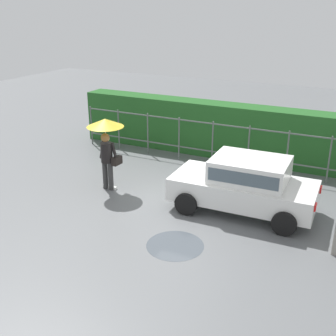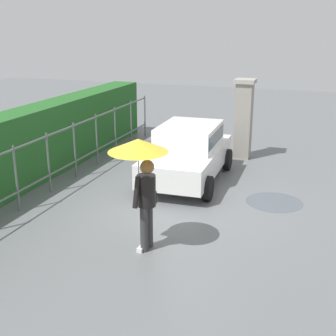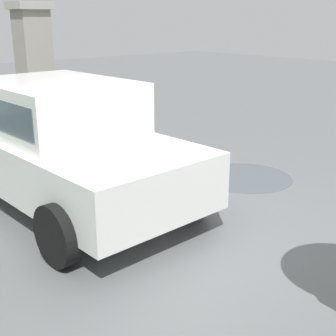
# 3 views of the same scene
# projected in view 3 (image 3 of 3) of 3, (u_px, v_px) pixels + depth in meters

# --- Properties ---
(ground_plane) EXTENTS (40.00, 40.00, 0.00)m
(ground_plane) POSITION_uv_depth(u_px,v_px,m) (181.00, 236.00, 4.81)
(ground_plane) COLOR slate
(car) EXTENTS (3.78, 1.95, 1.48)m
(car) POSITION_uv_depth(u_px,v_px,m) (61.00, 139.00, 5.46)
(car) COLOR white
(car) RESTS_ON ground
(gate_pillar) EXTENTS (0.60, 0.60, 2.42)m
(gate_pillar) POSITION_uv_depth(u_px,v_px,m) (36.00, 76.00, 7.78)
(gate_pillar) COLOR gray
(gate_pillar) RESTS_ON ground
(puddle_near) EXTENTS (1.32, 1.32, 0.00)m
(puddle_near) POSITION_uv_depth(u_px,v_px,m) (245.00, 177.00, 6.58)
(puddle_near) COLOR #4C545B
(puddle_near) RESTS_ON ground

